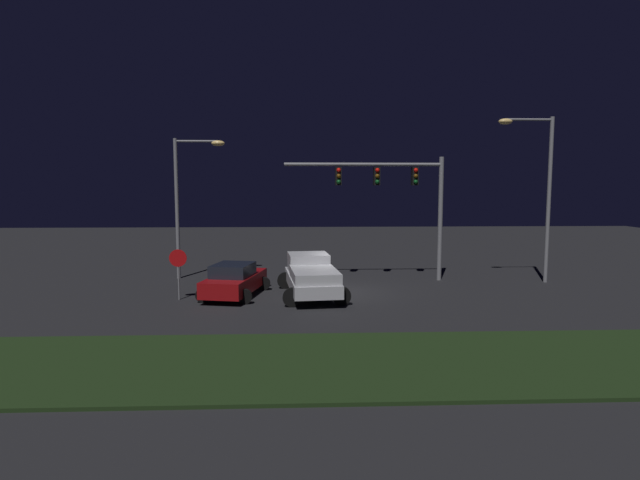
{
  "coord_description": "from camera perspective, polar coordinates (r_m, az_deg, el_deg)",
  "views": [
    {
      "loc": [
        -2.0,
        -23.54,
        4.89
      ],
      "look_at": [
        -1.04,
        0.15,
        2.45
      ],
      "focal_mm": 28.48,
      "sensor_mm": 36.0,
      "label": 1
    }
  ],
  "objects": [
    {
      "name": "ground_plane",
      "position": [
        24.13,
        2.48,
        -5.82
      ],
      "size": [
        80.0,
        80.0,
        0.0
      ],
      "primitive_type": "plane",
      "color": "black"
    },
    {
      "name": "grass_median",
      "position": [
        14.59,
        5.85,
        -13.52
      ],
      "size": [
        25.97,
        5.48,
        0.1
      ],
      "primitive_type": "cube",
      "color": "black",
      "rests_on": "ground_plane"
    },
    {
      "name": "pickup_truck",
      "position": [
        23.1,
        -1.04,
        -3.82
      ],
      "size": [
        3.23,
        5.57,
        1.8
      ],
      "rotation": [
        0.0,
        0.0,
        1.67
      ],
      "color": "#B7B7BC",
      "rests_on": "ground_plane"
    },
    {
      "name": "car_sedan",
      "position": [
        23.32,
        -9.59,
        -4.46
      ],
      "size": [
        3.04,
        4.67,
        1.51
      ],
      "rotation": [
        0.0,
        0.0,
        1.37
      ],
      "color": "maroon",
      "rests_on": "ground_plane"
    },
    {
      "name": "traffic_signal_gantry",
      "position": [
        26.86,
        8.4,
        5.83
      ],
      "size": [
        8.32,
        0.56,
        6.5
      ],
      "color": "slate",
      "rests_on": "ground_plane"
    },
    {
      "name": "street_lamp_left",
      "position": [
        28.14,
        -14.68,
        5.48
      ],
      "size": [
        2.71,
        0.44,
        7.5
      ],
      "color": "slate",
      "rests_on": "ground_plane"
    },
    {
      "name": "street_lamp_right",
      "position": [
        28.34,
        23.37,
        6.28
      ],
      "size": [
        2.86,
        0.44,
        8.46
      ],
      "color": "slate",
      "rests_on": "ground_plane"
    },
    {
      "name": "stop_sign",
      "position": [
        22.96,
        -15.65,
        -2.68
      ],
      "size": [
        0.76,
        0.08,
        2.23
      ],
      "color": "slate",
      "rests_on": "ground_plane"
    }
  ]
}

